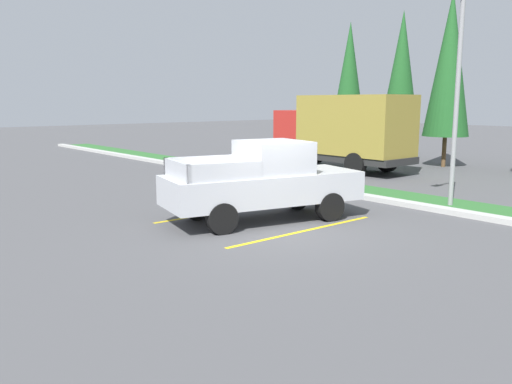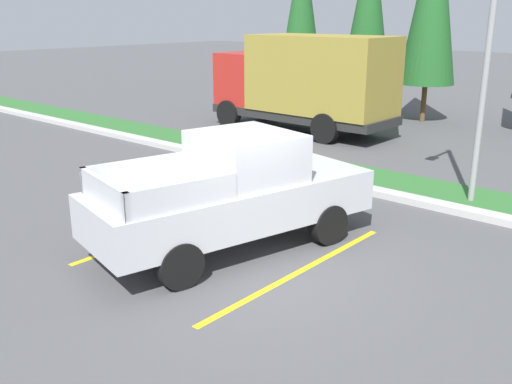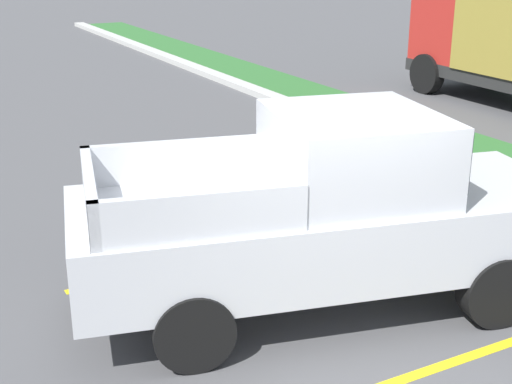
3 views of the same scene
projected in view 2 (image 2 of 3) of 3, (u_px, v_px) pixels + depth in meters
The scene contains 10 objects.
ground_plane at pixel (244, 265), 9.78m from camera, with size 120.00×120.00×0.00m, color #4C4C4F.
parking_line_near at pixel (177, 227), 11.49m from camera, with size 0.12×4.80×0.01m, color yellow.
parking_line_far at pixel (301, 271), 9.54m from camera, with size 0.12×4.80×0.01m, color yellow.
curb_strip at pixel (388, 194), 13.36m from camera, with size 56.00×0.40×0.15m, color #B2B2AD.
grass_median at pixel (410, 186), 14.16m from camera, with size 56.00×1.80×0.06m, color #2D662D.
pickup_truck_main at pixel (234, 193), 10.24m from camera, with size 3.04×5.51×2.10m.
cargo_truck_distant at pixel (306, 80), 20.25m from camera, with size 6.81×2.53×3.40m.
street_light at pixel (487, 38), 11.83m from camera, with size 0.24×1.49×6.16m.
cypress_tree_leftmost at pixel (302, 5), 26.16m from camera, with size 1.98×1.98×7.60m.
cypress_tree_left_inner at pixel (369, 1), 23.97m from camera, with size 2.02×2.02×7.79m.
Camera 2 is at (6.05, -6.63, 4.10)m, focal length 40.26 mm.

